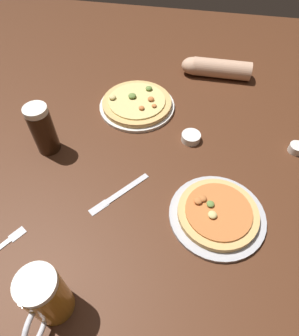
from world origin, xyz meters
TOP-DOWN VIEW (x-y plane):
  - ground_plane at (0.00, 0.00)m, footprint 2.40×2.40m
  - pizza_plate_near at (0.22, -0.12)m, footprint 0.27×0.27m
  - pizza_plate_far at (-0.11, 0.31)m, footprint 0.29×0.29m
  - beer_mug_dark at (-0.14, -0.44)m, footprint 0.09×0.15m
  - beer_mug_amber at (-0.36, 0.04)m, footprint 0.12×0.10m
  - ramekin_sauce at (0.12, 0.17)m, footprint 0.07×0.07m
  - ramekin_butter at (0.47, 0.18)m, footprint 0.05×0.05m
  - knife_right at (-0.07, -0.10)m, footprint 0.15×0.18m
  - diner_arm at (0.17, 0.57)m, footprint 0.29×0.08m

SIDE VIEW (x-z plane):
  - ground_plane at x=0.00m, z-range -0.03..0.00m
  - knife_right at x=-0.07m, z-range 0.00..0.01m
  - ramekin_sauce at x=0.12m, z-range 0.00..0.03m
  - ramekin_butter at x=0.47m, z-range 0.00..0.03m
  - pizza_plate_near at x=0.22m, z-range -0.01..0.04m
  - pizza_plate_far at x=-0.11m, z-range -0.01..0.04m
  - diner_arm at x=0.17m, z-range 0.00..0.08m
  - beer_mug_dark at x=-0.14m, z-range 0.00..0.17m
  - beer_mug_amber at x=-0.36m, z-range 0.00..0.18m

